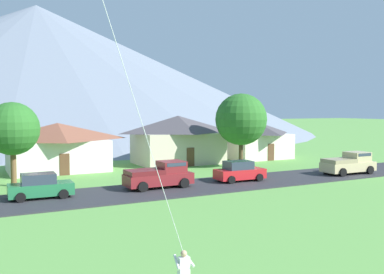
{
  "coord_description": "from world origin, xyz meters",
  "views": [
    {
      "loc": [
        -9.16,
        1.24,
        6.16
      ],
      "look_at": [
        1.94,
        22.47,
        4.57
      ],
      "focal_mm": 40.55,
      "sensor_mm": 36.0,
      "label": 1
    }
  ],
  "objects_px": {
    "house_right_center": "(58,146)",
    "tree_center": "(12,129)",
    "pickup_truck_sand_west_side": "(349,163)",
    "house_leftmost": "(178,139)",
    "house_rightmost": "(252,138)",
    "parked_car_green_mid_west": "(40,186)",
    "pickup_truck_maroon_east_side": "(160,175)",
    "parked_car_red_east_end": "(239,171)",
    "tree_left_of_center": "(241,119)"
  },
  "relations": [
    {
      "from": "house_right_center",
      "to": "tree_center",
      "type": "bearing_deg",
      "value": -124.12
    },
    {
      "from": "house_right_center",
      "to": "pickup_truck_sand_west_side",
      "type": "xyz_separation_m",
      "value": [
        23.59,
        -14.82,
        -1.39
      ]
    },
    {
      "from": "house_leftmost",
      "to": "house_rightmost",
      "type": "relative_size",
      "value": 1.21
    },
    {
      "from": "parked_car_green_mid_west",
      "to": "pickup_truck_maroon_east_side",
      "type": "distance_m",
      "value": 8.77
    },
    {
      "from": "tree_center",
      "to": "pickup_truck_sand_west_side",
      "type": "xyz_separation_m",
      "value": [
        28.28,
        -7.9,
        -3.48
      ]
    },
    {
      "from": "pickup_truck_sand_west_side",
      "to": "house_leftmost",
      "type": "bearing_deg",
      "value": 125.5
    },
    {
      "from": "house_rightmost",
      "to": "tree_center",
      "type": "xyz_separation_m",
      "value": [
        -28.47,
        -7.82,
        2.12
      ]
    },
    {
      "from": "pickup_truck_sand_west_side",
      "to": "parked_car_red_east_end",
      "type": "bearing_deg",
      "value": 172.98
    },
    {
      "from": "parked_car_red_east_end",
      "to": "house_leftmost",
      "type": "bearing_deg",
      "value": 86.76
    },
    {
      "from": "tree_left_of_center",
      "to": "parked_car_green_mid_west",
      "type": "height_order",
      "value": "tree_left_of_center"
    },
    {
      "from": "tree_left_of_center",
      "to": "pickup_truck_maroon_east_side",
      "type": "height_order",
      "value": "tree_left_of_center"
    },
    {
      "from": "parked_car_green_mid_west",
      "to": "pickup_truck_sand_west_side",
      "type": "xyz_separation_m",
      "value": [
        27.17,
        -1.83,
        0.19
      ]
    },
    {
      "from": "parked_car_red_east_end",
      "to": "pickup_truck_sand_west_side",
      "type": "height_order",
      "value": "pickup_truck_sand_west_side"
    },
    {
      "from": "house_right_center",
      "to": "pickup_truck_maroon_east_side",
      "type": "relative_size",
      "value": 1.89
    },
    {
      "from": "house_leftmost",
      "to": "parked_car_red_east_end",
      "type": "xyz_separation_m",
      "value": [
        -0.76,
        -13.39,
        -1.9
      ]
    },
    {
      "from": "house_leftmost",
      "to": "pickup_truck_maroon_east_side",
      "type": "distance_m",
      "value": 15.4
    },
    {
      "from": "parked_car_green_mid_west",
      "to": "parked_car_red_east_end",
      "type": "relative_size",
      "value": 1.0
    },
    {
      "from": "house_rightmost",
      "to": "tree_center",
      "type": "bearing_deg",
      "value": -164.65
    },
    {
      "from": "house_right_center",
      "to": "tree_center",
      "type": "relative_size",
      "value": 1.48
    },
    {
      "from": "tree_center",
      "to": "house_rightmost",
      "type": "bearing_deg",
      "value": 15.35
    },
    {
      "from": "tree_center",
      "to": "pickup_truck_sand_west_side",
      "type": "relative_size",
      "value": 1.27
    },
    {
      "from": "parked_car_red_east_end",
      "to": "pickup_truck_maroon_east_side",
      "type": "distance_m",
      "value": 7.11
    },
    {
      "from": "tree_center",
      "to": "parked_car_green_mid_west",
      "type": "bearing_deg",
      "value": -79.63
    },
    {
      "from": "house_leftmost",
      "to": "parked_car_green_mid_west",
      "type": "relative_size",
      "value": 2.33
    },
    {
      "from": "parked_car_green_mid_west",
      "to": "pickup_truck_sand_west_side",
      "type": "distance_m",
      "value": 27.24
    },
    {
      "from": "house_leftmost",
      "to": "parked_car_red_east_end",
      "type": "relative_size",
      "value": 2.32
    },
    {
      "from": "house_rightmost",
      "to": "parked_car_green_mid_west",
      "type": "height_order",
      "value": "house_rightmost"
    },
    {
      "from": "pickup_truck_sand_west_side",
      "to": "tree_left_of_center",
      "type": "bearing_deg",
      "value": 125.49
    },
    {
      "from": "house_rightmost",
      "to": "tree_left_of_center",
      "type": "height_order",
      "value": "tree_left_of_center"
    },
    {
      "from": "house_leftmost",
      "to": "pickup_truck_maroon_east_side",
      "type": "relative_size",
      "value": 1.9
    },
    {
      "from": "tree_left_of_center",
      "to": "pickup_truck_sand_west_side",
      "type": "bearing_deg",
      "value": -54.51
    },
    {
      "from": "house_right_center",
      "to": "parked_car_red_east_end",
      "type": "relative_size",
      "value": 2.31
    },
    {
      "from": "parked_car_red_east_end",
      "to": "house_right_center",
      "type": "bearing_deg",
      "value": 132.44
    },
    {
      "from": "tree_center",
      "to": "pickup_truck_maroon_east_side",
      "type": "height_order",
      "value": "tree_center"
    },
    {
      "from": "house_leftmost",
      "to": "tree_center",
      "type": "distance_m",
      "value": 19.11
    },
    {
      "from": "house_leftmost",
      "to": "tree_left_of_center",
      "type": "bearing_deg",
      "value": -54.48
    },
    {
      "from": "parked_car_red_east_end",
      "to": "tree_center",
      "type": "bearing_deg",
      "value": 159.04
    },
    {
      "from": "tree_left_of_center",
      "to": "pickup_truck_sand_west_side",
      "type": "distance_m",
      "value": 11.41
    },
    {
      "from": "house_rightmost",
      "to": "pickup_truck_sand_west_side",
      "type": "xyz_separation_m",
      "value": [
        -0.19,
        -15.71,
        -1.36
      ]
    },
    {
      "from": "tree_left_of_center",
      "to": "tree_center",
      "type": "height_order",
      "value": "tree_left_of_center"
    },
    {
      "from": "pickup_truck_maroon_east_side",
      "to": "house_rightmost",
      "type": "bearing_deg",
      "value": 37.09
    },
    {
      "from": "house_right_center",
      "to": "pickup_truck_maroon_east_side",
      "type": "height_order",
      "value": "house_right_center"
    },
    {
      "from": "house_leftmost",
      "to": "pickup_truck_maroon_east_side",
      "type": "height_order",
      "value": "house_leftmost"
    },
    {
      "from": "house_leftmost",
      "to": "house_right_center",
      "type": "xyz_separation_m",
      "value": [
        -13.04,
        0.04,
        -0.31
      ]
    },
    {
      "from": "pickup_truck_sand_west_side",
      "to": "house_right_center",
      "type": "bearing_deg",
      "value": 147.85
    },
    {
      "from": "tree_center",
      "to": "pickup_truck_maroon_east_side",
      "type": "bearing_deg",
      "value": -32.29
    },
    {
      "from": "house_rightmost",
      "to": "parked_car_green_mid_west",
      "type": "xyz_separation_m",
      "value": [
        -27.36,
        -13.88,
        -1.56
      ]
    },
    {
      "from": "parked_car_green_mid_west",
      "to": "pickup_truck_maroon_east_side",
      "type": "relative_size",
      "value": 0.81
    },
    {
      "from": "tree_center",
      "to": "parked_car_red_east_end",
      "type": "xyz_separation_m",
      "value": [
        16.98,
        -6.5,
        -3.67
      ]
    },
    {
      "from": "house_rightmost",
      "to": "tree_center",
      "type": "height_order",
      "value": "tree_center"
    }
  ]
}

